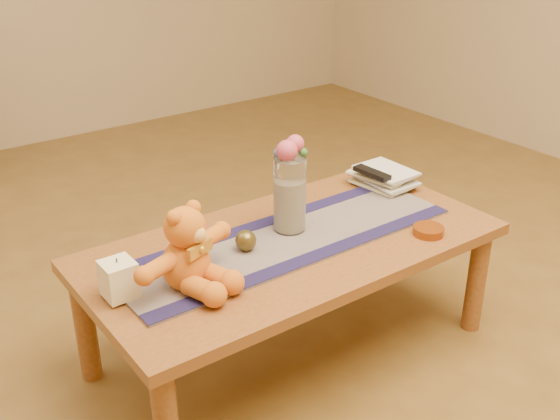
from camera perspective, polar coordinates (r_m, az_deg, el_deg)
floor at (r=2.50m, az=0.95°, el=-11.77°), size 5.50×5.50×0.00m
coffee_table_top at (r=2.26m, az=1.02°, el=-3.10°), size 1.40×0.70×0.04m
table_leg_fr at (r=2.60m, az=16.32°, el=-5.80°), size 0.07×0.07×0.41m
table_leg_bl at (r=2.35m, az=-16.20°, el=-9.47°), size 0.07×0.07×0.41m
table_leg_br at (r=2.94m, az=7.57°, el=-1.17°), size 0.07×0.07×0.41m
persian_runner at (r=2.25m, az=0.66°, el=-2.55°), size 1.20×0.36×0.01m
runner_border_near at (r=2.15m, az=2.99°, el=-3.90°), size 1.20×0.07×0.00m
runner_border_far at (r=2.36m, az=-1.46°, el=-1.10°), size 1.20×0.07×0.00m
teddy_bear at (r=1.97m, az=-8.07°, el=-3.16°), size 0.43×0.39×0.24m
pillar_candle at (r=1.98m, az=-13.51°, el=-5.72°), size 0.09×0.09×0.11m
candle_wick at (r=1.95m, az=-13.69°, el=-4.19°), size 0.00×0.00×0.01m
glass_vase at (r=2.26m, az=0.83°, el=1.32°), size 0.11×0.11×0.26m
potpourri_fill at (r=2.28m, az=0.82°, el=0.43°), size 0.09×0.09×0.18m
rose_left at (r=2.18m, az=0.59°, el=5.06°), size 0.07×0.07×0.07m
rose_right at (r=2.21m, az=1.30°, el=5.66°), size 0.06×0.06×0.06m
blue_flower_back at (r=2.23m, az=0.52°, el=5.38°), size 0.04×0.04×0.04m
blue_flower_side at (r=2.20m, az=-0.09°, el=4.87°), size 0.04×0.04×0.04m
leaf_sprig at (r=2.21m, az=1.99°, el=4.90°), size 0.03×0.03×0.03m
bronze_ball at (r=2.17m, az=-2.92°, el=-2.60°), size 0.08×0.08×0.07m
book_bottom at (r=2.63m, az=7.56°, el=1.71°), size 0.19×0.24×0.02m
book_lower at (r=2.63m, az=7.72°, el=2.09°), size 0.17×0.23×0.02m
book_upper at (r=2.62m, az=7.47°, el=2.46°), size 0.20×0.25×0.02m
book_top at (r=2.61m, az=7.72°, el=2.86°), size 0.17×0.23×0.02m
tv_remote at (r=2.60m, az=7.81°, el=3.15°), size 0.06×0.16×0.02m
amber_dish at (r=2.35m, az=12.48°, el=-1.72°), size 0.14×0.14×0.03m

